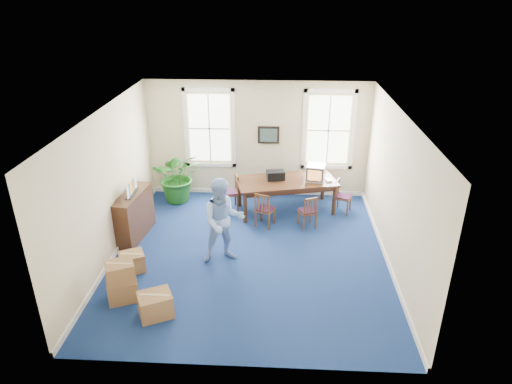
{
  "coord_description": "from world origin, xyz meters",
  "views": [
    {
      "loc": [
        0.59,
        -8.59,
        5.5
      ],
      "look_at": [
        0.1,
        0.6,
        1.25
      ],
      "focal_mm": 32.0,
      "sensor_mm": 36.0,
      "label": 1
    }
  ],
  "objects_px": {
    "man": "(223,221)",
    "cardboard_boxes": "(134,277)",
    "conference_table": "(286,195)",
    "crt_tv": "(316,173)",
    "potted_plant": "(178,176)",
    "credenza": "(134,215)",
    "chair_near_left": "(265,209)"
  },
  "relations": [
    {
      "from": "crt_tv",
      "to": "potted_plant",
      "type": "height_order",
      "value": "potted_plant"
    },
    {
      "from": "conference_table",
      "to": "man",
      "type": "bearing_deg",
      "value": -132.43
    },
    {
      "from": "man",
      "to": "potted_plant",
      "type": "xyz_separation_m",
      "value": [
        -1.58,
        2.88,
        -0.22
      ]
    },
    {
      "from": "conference_table",
      "to": "cardboard_boxes",
      "type": "relative_size",
      "value": 1.71
    },
    {
      "from": "potted_plant",
      "to": "man",
      "type": "bearing_deg",
      "value": -61.27
    },
    {
      "from": "man",
      "to": "cardboard_boxes",
      "type": "height_order",
      "value": "man"
    },
    {
      "from": "man",
      "to": "cardboard_boxes",
      "type": "xyz_separation_m",
      "value": [
        -1.55,
        -1.37,
        -0.52
      ]
    },
    {
      "from": "crt_tv",
      "to": "potted_plant",
      "type": "relative_size",
      "value": 0.34
    },
    {
      "from": "conference_table",
      "to": "credenza",
      "type": "bearing_deg",
      "value": -169.8
    },
    {
      "from": "crt_tv",
      "to": "cardboard_boxes",
      "type": "distance_m",
      "value": 5.34
    },
    {
      "from": "conference_table",
      "to": "potted_plant",
      "type": "bearing_deg",
      "value": 157.81
    },
    {
      "from": "conference_table",
      "to": "chair_near_left",
      "type": "bearing_deg",
      "value": -134.37
    },
    {
      "from": "conference_table",
      "to": "credenza",
      "type": "height_order",
      "value": "credenza"
    },
    {
      "from": "credenza",
      "to": "potted_plant",
      "type": "distance_m",
      "value": 2.1
    },
    {
      "from": "potted_plant",
      "to": "conference_table",
      "type": "bearing_deg",
      "value": -8.79
    },
    {
      "from": "man",
      "to": "credenza",
      "type": "height_order",
      "value": "man"
    },
    {
      "from": "conference_table",
      "to": "man",
      "type": "distance_m",
      "value": 2.82
    },
    {
      "from": "crt_tv",
      "to": "potted_plant",
      "type": "distance_m",
      "value": 3.7
    },
    {
      "from": "credenza",
      "to": "man",
      "type": "bearing_deg",
      "value": -14.8
    },
    {
      "from": "cardboard_boxes",
      "to": "credenza",
      "type": "bearing_deg",
      "value": 106.28
    },
    {
      "from": "conference_table",
      "to": "credenza",
      "type": "distance_m",
      "value": 3.88
    },
    {
      "from": "crt_tv",
      "to": "chair_near_left",
      "type": "relative_size",
      "value": 0.54
    },
    {
      "from": "credenza",
      "to": "cardboard_boxes",
      "type": "height_order",
      "value": "credenza"
    },
    {
      "from": "conference_table",
      "to": "credenza",
      "type": "relative_size",
      "value": 1.76
    },
    {
      "from": "potted_plant",
      "to": "chair_near_left",
      "type": "bearing_deg",
      "value": -28.57
    },
    {
      "from": "crt_tv",
      "to": "credenza",
      "type": "xyz_separation_m",
      "value": [
        -4.29,
        -1.61,
        -0.5
      ]
    },
    {
      "from": "crt_tv",
      "to": "cardboard_boxes",
      "type": "relative_size",
      "value": 0.33
    },
    {
      "from": "man",
      "to": "cardboard_boxes",
      "type": "relative_size",
      "value": 1.28
    },
    {
      "from": "credenza",
      "to": "cardboard_boxes",
      "type": "distance_m",
      "value": 2.34
    },
    {
      "from": "crt_tv",
      "to": "conference_table",
      "type": "bearing_deg",
      "value": -163.95
    },
    {
      "from": "man",
      "to": "credenza",
      "type": "relative_size",
      "value": 1.32
    },
    {
      "from": "crt_tv",
      "to": "potted_plant",
      "type": "xyz_separation_m",
      "value": [
        -3.67,
        0.39,
        -0.34
      ]
    }
  ]
}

